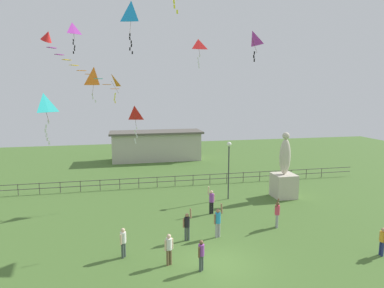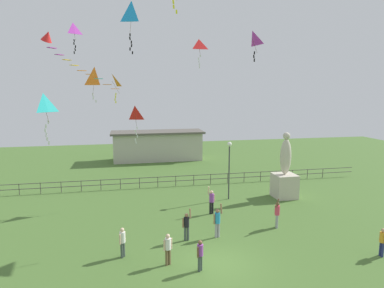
% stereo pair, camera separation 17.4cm
% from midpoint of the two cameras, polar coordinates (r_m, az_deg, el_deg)
% --- Properties ---
extents(ground_plane, '(80.00, 80.00, 0.00)m').
position_cam_midpoint_polar(ground_plane, '(17.57, 4.66, -19.92)').
color(ground_plane, '#476B2D').
extents(statue_monument, '(1.73, 1.73, 5.31)m').
position_cam_midpoint_polar(statue_monument, '(27.80, 15.85, -5.57)').
color(statue_monument, beige).
rests_on(statue_monument, ground_plane).
extents(lamppost, '(0.36, 0.36, 4.62)m').
position_cam_midpoint_polar(lamppost, '(26.09, 6.63, -2.41)').
color(lamppost, '#38383D').
rests_on(lamppost, ground_plane).
extents(person_0, '(0.45, 0.30, 1.61)m').
position_cam_midpoint_polar(person_0, '(17.07, -3.87, -17.32)').
color(person_0, brown).
rests_on(person_0, ground_plane).
extents(person_1, '(0.32, 0.41, 1.60)m').
position_cam_midpoint_polar(person_1, '(18.07, -11.61, -15.96)').
color(person_1, '#3F4C47').
rests_on(person_1, ground_plane).
extents(person_2, '(0.40, 0.51, 1.97)m').
position_cam_midpoint_polar(person_2, '(21.85, 14.68, -11.37)').
color(person_2, '#99999E').
rests_on(person_2, ground_plane).
extents(person_3, '(0.53, 0.31, 1.99)m').
position_cam_midpoint_polar(person_3, '(23.46, 3.59, -9.62)').
color(person_3, black).
rests_on(person_3, ground_plane).
extents(person_4, '(0.55, 0.32, 2.04)m').
position_cam_midpoint_polar(person_4, '(19.91, 4.67, -13.03)').
color(person_4, '#99999E').
rests_on(person_4, ground_plane).
extents(person_5, '(0.37, 0.34, 1.55)m').
position_cam_midpoint_polar(person_5, '(16.56, 1.73, -18.32)').
color(person_5, '#3F4C47').
rests_on(person_5, ground_plane).
extents(person_6, '(0.50, 0.30, 1.92)m').
position_cam_midpoint_polar(person_6, '(19.49, -0.68, -13.71)').
color(person_6, '#3F4C47').
rests_on(person_6, ground_plane).
extents(person_7, '(0.28, 0.46, 1.52)m').
position_cam_midpoint_polar(person_7, '(20.43, 30.18, -14.16)').
color(person_7, navy).
rests_on(person_7, ground_plane).
extents(kite_0, '(1.00, 1.05, 3.33)m').
position_cam_midpoint_polar(kite_0, '(23.30, -10.12, 21.03)').
color(kite_0, '#198CD1').
extents(kite_2, '(0.69, 1.12, 1.83)m').
position_cam_midpoint_polar(kite_2, '(21.74, 10.56, 17.32)').
color(kite_2, '#B22DB2').
extents(kite_3, '(0.93, 0.88, 2.44)m').
position_cam_midpoint_polar(kite_3, '(24.63, -16.20, 10.93)').
color(kite_3, orange).
extents(kite_4, '(0.92, 0.87, 2.65)m').
position_cam_midpoint_polar(kite_4, '(18.70, -23.91, 6.07)').
color(kite_4, '#19B2B2').
extents(kite_5, '(1.00, 0.77, 2.29)m').
position_cam_midpoint_polar(kite_5, '(28.21, 1.37, 16.48)').
color(kite_5, red).
extents(kite_6, '(0.96, 0.90, 2.84)m').
position_cam_midpoint_polar(kite_6, '(25.05, -9.59, 4.89)').
color(kite_6, red).
extents(kite_7, '(1.04, 0.91, 2.35)m').
position_cam_midpoint_polar(kite_7, '(28.51, -13.41, 10.34)').
color(kite_7, orange).
extents(kite_8, '(0.90, 0.76, 2.27)m').
position_cam_midpoint_polar(kite_8, '(27.52, -19.60, 17.97)').
color(kite_8, '#B22DB2').
extents(streamer_kite, '(4.29, 3.36, 3.26)m').
position_cam_midpoint_polar(streamer_kite, '(21.08, -22.55, 15.95)').
color(streamer_kite, red).
extents(waterfront_railing, '(36.01, 0.06, 0.95)m').
position_cam_midpoint_polar(waterfront_railing, '(30.06, -3.58, -6.13)').
color(waterfront_railing, '#4C4742').
rests_on(waterfront_railing, ground_plane).
extents(pavilion_building, '(11.33, 4.00, 3.61)m').
position_cam_midpoint_polar(pavilion_building, '(41.48, -5.83, -0.23)').
color(pavilion_building, '#B7B2A3').
rests_on(pavilion_building, ground_plane).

